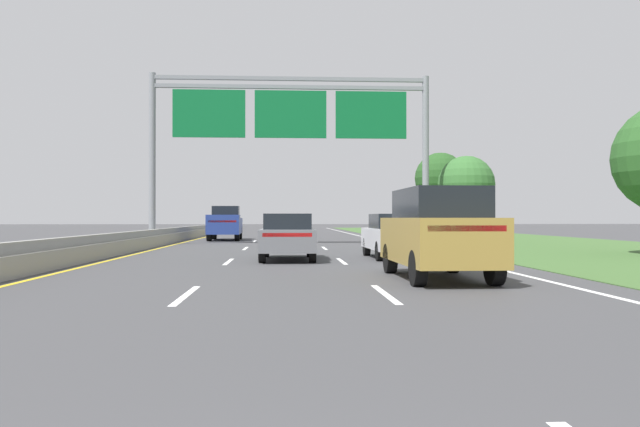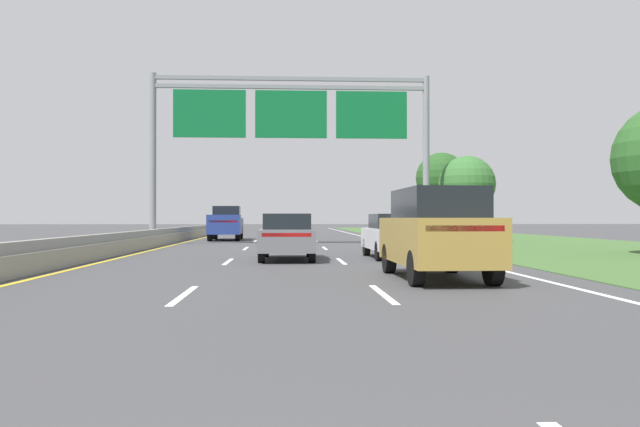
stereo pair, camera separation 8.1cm
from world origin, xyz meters
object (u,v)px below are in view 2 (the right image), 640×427
object	(u,v)px
car_gold_right_lane_suv	(436,232)
roadside_tree_far	(441,178)
car_grey_centre_lane_sedan	(287,236)
roadside_tree_mid	(467,184)
overhead_sign_gantry	(291,123)
car_white_right_lane_sedan	(395,235)
pickup_truck_blue	(226,223)

from	to	relation	value
car_gold_right_lane_suv	roadside_tree_far	bearing A→B (deg)	-14.92
car_grey_centre_lane_sedan	roadside_tree_mid	world-z (taller)	roadside_tree_mid
roadside_tree_mid	roadside_tree_far	bearing A→B (deg)	81.55
car_gold_right_lane_suv	roadside_tree_mid	bearing A→B (deg)	-18.77
overhead_sign_gantry	car_white_right_lane_sedan	world-z (taller)	overhead_sign_gantry
roadside_tree_mid	pickup_truck_blue	bearing A→B (deg)	158.57
car_gold_right_lane_suv	roadside_tree_mid	distance (m)	22.15
overhead_sign_gantry	car_gold_right_lane_suv	world-z (taller)	overhead_sign_gantry
pickup_truck_blue	car_gold_right_lane_suv	xyz separation A→B (m)	(7.38, -26.52, 0.02)
car_grey_centre_lane_sedan	car_white_right_lane_sedan	distance (m)	3.87
car_grey_centre_lane_sedan	car_gold_right_lane_suv	distance (m)	7.83
car_grey_centre_lane_sedan	pickup_truck_blue	bearing A→B (deg)	11.99
car_grey_centre_lane_sedan	car_gold_right_lane_suv	world-z (taller)	car_gold_right_lane_suv
pickup_truck_blue	car_white_right_lane_sedan	distance (m)	20.37
overhead_sign_gantry	roadside_tree_far	xyz separation A→B (m)	(12.25, 16.52, -1.90)
overhead_sign_gantry	car_grey_centre_lane_sedan	xyz separation A→B (m)	(-0.22, -12.38, -5.71)
car_grey_centre_lane_sedan	roadside_tree_far	xyz separation A→B (m)	(12.47, 28.90, 3.81)
roadside_tree_far	pickup_truck_blue	bearing A→B (deg)	-150.16
car_white_right_lane_sedan	roadside_tree_mid	size ratio (longest dim) A/B	0.89
overhead_sign_gantry	roadside_tree_far	world-z (taller)	overhead_sign_gantry
car_white_right_lane_sedan	car_gold_right_lane_suv	size ratio (longest dim) A/B	0.94
overhead_sign_gantry	car_white_right_lane_sedan	bearing A→B (deg)	-72.96
car_white_right_lane_sedan	roadside_tree_mid	distance (m)	14.97
roadside_tree_mid	car_gold_right_lane_suv	bearing A→B (deg)	-107.92
pickup_truck_blue	roadside_tree_far	xyz separation A→B (m)	(16.38, 9.40, 3.56)
overhead_sign_gantry	car_grey_centre_lane_sedan	world-z (taller)	overhead_sign_gantry
car_white_right_lane_sedan	car_grey_centre_lane_sedan	bearing A→B (deg)	99.07
pickup_truck_blue	car_white_right_lane_sedan	bearing A→B (deg)	-159.22
car_white_right_lane_sedan	roadside_tree_far	bearing A→B (deg)	-17.86
pickup_truck_blue	roadside_tree_far	bearing A→B (deg)	-61.69
roadside_tree_far	overhead_sign_gantry	bearing A→B (deg)	-126.55
overhead_sign_gantry	roadside_tree_far	distance (m)	20.65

